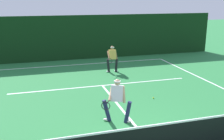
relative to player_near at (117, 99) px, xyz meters
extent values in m
cube|color=white|center=(0.51, 8.59, -0.84)|extent=(10.83, 0.10, 0.01)
cube|color=white|center=(0.51, 4.01, -0.84)|extent=(8.83, 0.10, 0.01)
cube|color=white|center=(0.51, 0.78, -0.84)|extent=(0.10, 6.40, 0.01)
cube|color=white|center=(0.51, -2.42, 0.16)|extent=(11.68, 0.03, 0.05)
cylinder|color=#1E234C|center=(0.34, -0.16, -0.46)|extent=(0.30, 0.25, 0.79)
cylinder|color=#1E234C|center=(-0.32, 0.18, -0.46)|extent=(0.36, 0.27, 0.79)
ellipsoid|color=white|center=(0.34, -0.16, -0.80)|extent=(0.28, 0.22, 0.09)
ellipsoid|color=white|center=(-0.32, 0.18, -0.80)|extent=(0.28, 0.22, 0.09)
cube|color=silver|center=(0.01, 0.01, 0.20)|extent=(0.51, 0.47, 0.58)
cylinder|color=tan|center=(0.21, -0.09, 0.18)|extent=(0.16, 0.14, 0.60)
cylinder|color=tan|center=(-0.19, 0.11, 0.18)|extent=(0.33, 0.53, 0.40)
sphere|color=tan|center=(0.01, 0.01, 0.60)|extent=(0.21, 0.21, 0.21)
cylinder|color=white|center=(0.01, 0.01, 0.63)|extent=(0.30, 0.30, 0.04)
cylinder|color=black|center=(-0.35, -0.09, -0.03)|extent=(0.15, 0.25, 0.03)
torus|color=black|center=(-0.50, -0.39, -0.03)|extent=(0.27, 0.16, 0.29)
cylinder|color=black|center=(1.92, 6.25, -0.46)|extent=(0.20, 0.15, 0.77)
cylinder|color=black|center=(1.44, 6.30, -0.46)|extent=(0.23, 0.16, 0.78)
ellipsoid|color=white|center=(1.92, 6.25, -0.80)|extent=(0.27, 0.13, 0.09)
ellipsoid|color=white|center=(1.44, 6.30, -0.80)|extent=(0.27, 0.13, 0.09)
cube|color=#E5B24C|center=(1.68, 6.27, 0.19)|extent=(0.42, 0.29, 0.55)
cylinder|color=#9E704C|center=(1.90, 6.25, 0.16)|extent=(0.21, 0.11, 0.59)
cylinder|color=#9E704C|center=(1.46, 6.29, 0.16)|extent=(0.14, 0.52, 0.44)
sphere|color=#9E704C|center=(1.68, 6.27, 0.58)|extent=(0.21, 0.21, 0.21)
cylinder|color=white|center=(1.68, 6.27, 0.61)|extent=(0.24, 0.24, 0.04)
cylinder|color=black|center=(1.39, 6.05, -0.04)|extent=(0.06, 0.26, 0.03)
torus|color=black|center=(1.36, 5.71, -0.04)|extent=(0.29, 0.05, 0.29)
sphere|color=#D1E033|center=(2.16, 1.69, -0.81)|extent=(0.07, 0.07, 0.07)
cube|color=black|center=(0.51, 10.16, 0.68)|extent=(20.16, 0.12, 3.05)
camera|label=1|loc=(-2.56, -8.14, 3.33)|focal=42.98mm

